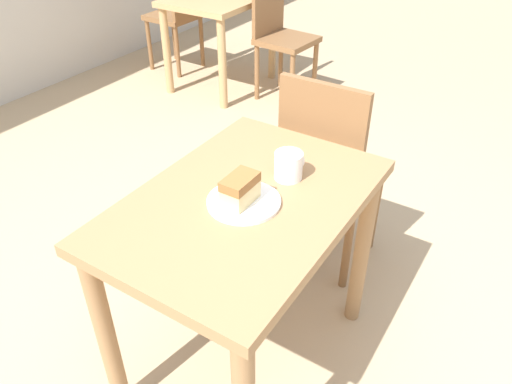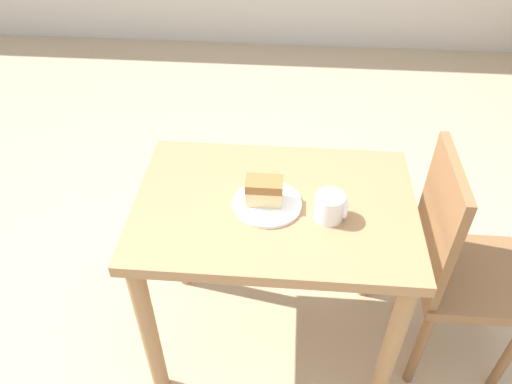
{
  "view_description": "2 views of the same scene",
  "coord_description": "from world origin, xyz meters",
  "views": [
    {
      "loc": [
        -0.94,
        -0.5,
        1.63
      ],
      "look_at": [
        0.08,
        0.15,
        0.78
      ],
      "focal_mm": 35.0,
      "sensor_mm": 36.0,
      "label": 1
    },
    {
      "loc": [
        0.11,
        -1.0,
        1.83
      ],
      "look_at": [
        0.01,
        0.18,
        0.8
      ],
      "focal_mm": 35.0,
      "sensor_mm": 36.0,
      "label": 2
    }
  ],
  "objects": [
    {
      "name": "ground_plane",
      "position": [
        0.0,
        0.0,
        0.0
      ],
      "size": [
        14.0,
        14.0,
        0.0
      ],
      "primitive_type": "plane",
      "color": "tan"
    },
    {
      "name": "dining_table_near",
      "position": [
        0.07,
        0.19,
        0.61
      ],
      "size": [
        0.91,
        0.62,
        0.75
      ],
      "color": "#9E754C",
      "rests_on": "ground_plane"
    },
    {
      "name": "chair_near_window",
      "position": [
        0.71,
        0.19,
        0.5
      ],
      "size": [
        0.38,
        0.38,
        0.93
      ],
      "rotation": [
        0.0,
        0.0,
        1.57
      ],
      "color": "brown",
      "rests_on": "ground_plane"
    },
    {
      "name": "plate",
      "position": [
        0.05,
        0.17,
        0.76
      ],
      "size": [
        0.22,
        0.22,
        0.01
      ],
      "color": "white",
      "rests_on": "dining_table_near"
    },
    {
      "name": "cake_slice",
      "position": [
        0.04,
        0.18,
        0.81
      ],
      "size": [
        0.12,
        0.07,
        0.09
      ],
      "color": "#E5CC89",
      "rests_on": "plate"
    },
    {
      "name": "coffee_mug",
      "position": [
        0.24,
        0.13,
        0.8
      ],
      "size": [
        0.1,
        0.09,
        0.09
      ],
      "color": "white",
      "rests_on": "dining_table_near"
    }
  ]
}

